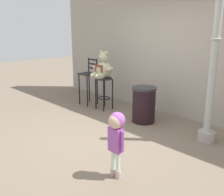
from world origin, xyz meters
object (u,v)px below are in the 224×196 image
teddy_bear (103,68)px  child_walking (116,131)px  trash_bin (144,104)px  lamppost (213,72)px  bar_chair_empty (89,77)px  bar_stool_with_teddy (104,87)px

teddy_bear → child_walking: bearing=-38.7°
child_walking → trash_bin: child_walking is taller
child_walking → lamppost: bearing=-137.0°
bar_chair_empty → trash_bin: bearing=-0.5°
teddy_bear → trash_bin: bearing=1.2°
trash_bin → lamppost: lamppost is taller
bar_stool_with_teddy → trash_bin: bar_stool_with_teddy is taller
trash_bin → lamppost: 1.63m
bar_stool_with_teddy → bar_chair_empty: size_ratio=0.66×
teddy_bear → bar_chair_empty: teddy_bear is taller
teddy_bear → lamppost: size_ratio=0.21×
bar_stool_with_teddy → lamppost: (2.64, 0.04, 0.67)m
bar_stool_with_teddy → trash_bin: size_ratio=1.04×
lamppost → trash_bin: bearing=-178.2°
teddy_bear → trash_bin: 1.40m
bar_stool_with_teddy → lamppost: size_ratio=0.26×
child_walking → lamppost: 2.05m
teddy_bear → child_walking: teddy_bear is taller
bar_stool_with_teddy → trash_bin: (1.25, -0.00, -0.18)m
bar_stool_with_teddy → trash_bin: bearing=-0.2°
bar_stool_with_teddy → child_walking: (2.34, -1.91, 0.10)m
teddy_bear → child_walking: 3.03m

